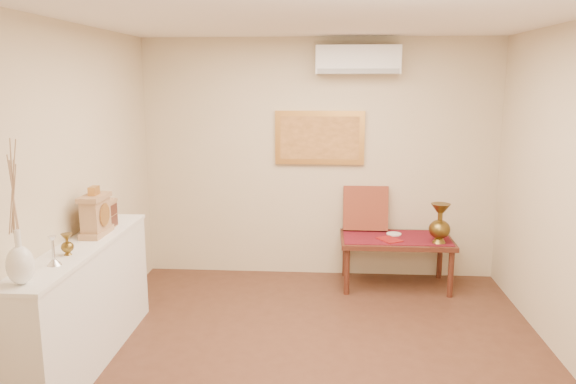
# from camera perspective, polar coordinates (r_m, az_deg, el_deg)

# --- Properties ---
(floor) EXTENTS (4.50, 4.50, 0.00)m
(floor) POSITION_cam_1_polar(r_m,az_deg,el_deg) (4.66, 2.61, -17.48)
(floor) COLOR #553121
(floor) RESTS_ON ground
(ceiling) EXTENTS (4.50, 4.50, 0.00)m
(ceiling) POSITION_cam_1_polar(r_m,az_deg,el_deg) (4.10, 2.97, 17.72)
(ceiling) COLOR white
(ceiling) RESTS_ON ground
(wall_back) EXTENTS (4.00, 0.02, 2.70)m
(wall_back) POSITION_cam_1_polar(r_m,az_deg,el_deg) (6.39, 3.22, 3.32)
(wall_back) COLOR beige
(wall_back) RESTS_ON ground
(wall_front) EXTENTS (4.00, 0.02, 2.70)m
(wall_front) POSITION_cam_1_polar(r_m,az_deg,el_deg) (2.04, 1.36, -14.82)
(wall_front) COLOR beige
(wall_front) RESTS_ON ground
(wall_left) EXTENTS (0.02, 4.50, 2.70)m
(wall_left) POSITION_cam_1_polar(r_m,az_deg,el_deg) (4.66, -22.62, -0.59)
(wall_left) COLOR beige
(wall_left) RESTS_ON ground
(white_vase) EXTENTS (0.17, 0.17, 0.90)m
(white_vase) POSITION_cam_1_polar(r_m,az_deg,el_deg) (3.84, -25.97, -2.07)
(white_vase) COLOR white
(white_vase) RESTS_ON display_ledge
(candlestick) EXTENTS (0.10, 0.10, 0.21)m
(candlestick) POSITION_cam_1_polar(r_m,az_deg,el_deg) (4.22, -22.74, -5.52)
(candlestick) COLOR silver
(candlestick) RESTS_ON display_ledge
(brass_urn_small) EXTENTS (0.09, 0.09, 0.21)m
(brass_urn_small) POSITION_cam_1_polar(r_m,az_deg,el_deg) (4.42, -21.54, -4.67)
(brass_urn_small) COLOR brown
(brass_urn_small) RESTS_ON display_ledge
(table_cloth) EXTENTS (1.14, 0.59, 0.01)m
(table_cloth) POSITION_cam_1_polar(r_m,az_deg,el_deg) (6.24, 10.94, -4.55)
(table_cloth) COLOR maroon
(table_cloth) RESTS_ON low_table
(brass_urn_tall) EXTENTS (0.23, 0.23, 0.51)m
(brass_urn_tall) POSITION_cam_1_polar(r_m,az_deg,el_deg) (6.07, 15.19, -2.68)
(brass_urn_tall) COLOR brown
(brass_urn_tall) RESTS_ON table_cloth
(plate) EXTENTS (0.17, 0.17, 0.01)m
(plate) POSITION_cam_1_polar(r_m,az_deg,el_deg) (6.33, 10.71, -4.21)
(plate) COLOR white
(plate) RESTS_ON table_cloth
(menu) EXTENTS (0.28, 0.31, 0.01)m
(menu) POSITION_cam_1_polar(r_m,az_deg,el_deg) (6.11, 10.27, -4.78)
(menu) COLOR maroon
(menu) RESTS_ON table_cloth
(cushion) EXTENTS (0.50, 0.20, 0.51)m
(cushion) POSITION_cam_1_polar(r_m,az_deg,el_deg) (6.42, 7.88, -1.63)
(cushion) COLOR maroon
(cushion) RESTS_ON table_cloth
(display_ledge) EXTENTS (0.37, 2.02, 0.98)m
(display_ledge) POSITION_cam_1_polar(r_m,az_deg,el_deg) (4.83, -19.93, -10.65)
(display_ledge) COLOR white
(display_ledge) RESTS_ON floor
(mantel_clock) EXTENTS (0.17, 0.36, 0.41)m
(mantel_clock) POSITION_cam_1_polar(r_m,az_deg,el_deg) (4.88, -18.95, -2.18)
(mantel_clock) COLOR tan
(mantel_clock) RESTS_ON display_ledge
(wooden_chest) EXTENTS (0.16, 0.21, 0.24)m
(wooden_chest) POSITION_cam_1_polar(r_m,az_deg,el_deg) (5.11, -18.09, -2.13)
(wooden_chest) COLOR tan
(wooden_chest) RESTS_ON display_ledge
(low_table) EXTENTS (1.20, 0.70, 0.55)m
(low_table) POSITION_cam_1_polar(r_m,az_deg,el_deg) (6.26, 10.91, -5.16)
(low_table) COLOR #4C2116
(low_table) RESTS_ON floor
(painting) EXTENTS (1.00, 0.06, 0.60)m
(painting) POSITION_cam_1_polar(r_m,az_deg,el_deg) (6.33, 3.24, 5.53)
(painting) COLOR #BE843D
(painting) RESTS_ON wall_back
(ac_unit) EXTENTS (0.90, 0.25, 0.30)m
(ac_unit) POSITION_cam_1_polar(r_m,az_deg,el_deg) (6.20, 7.11, 13.19)
(ac_unit) COLOR silver
(ac_unit) RESTS_ON wall_back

